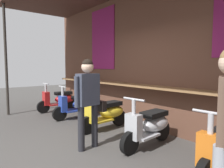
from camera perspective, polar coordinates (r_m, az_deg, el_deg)
The scene contains 8 objects.
ground_plane at distance 3.97m, azimuth -8.18°, elevation -17.50°, with size 25.23×25.23×0.00m, color #474442.
market_stall_facade at distance 4.89m, azimuth 10.66°, elevation 10.79°, with size 9.01×2.68×3.62m.
scooter_red at distance 7.17m, azimuth -14.28°, elevation -4.23°, with size 0.46×1.40×0.97m.
scooter_blue at distance 6.08m, azimuth -9.37°, elevation -5.77°, with size 0.47×1.40×0.97m.
scooter_yellow at distance 4.97m, azimuth -1.48°, elevation -8.12°, with size 0.48×1.40×0.97m.
scooter_silver at distance 4.02m, azimuth 10.61°, elevation -11.38°, with size 0.49×1.40×0.97m.
scooter_orange at distance 3.36m, azimuth 28.90°, elevation -15.22°, with size 0.46×1.40×0.97m.
shopper_with_handbag at distance 3.73m, azimuth -6.61°, elevation -3.06°, with size 0.30×0.65×1.64m.
Camera 1 is at (3.16, -1.87, 1.51)m, focal length 32.70 mm.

